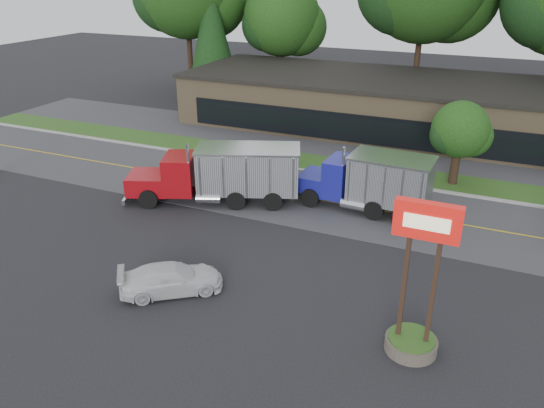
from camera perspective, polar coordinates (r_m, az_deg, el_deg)
The scene contains 14 objects.
ground at distance 25.81m, azimuth -7.88°, elevation -5.95°, with size 140.00×140.00×0.00m, color #2C2C30.
road at distance 32.94m, azimuth 0.18°, elevation 1.28°, with size 60.00×8.00×0.02m, color #49494E.
center_line at distance 32.94m, azimuth 0.18°, elevation 1.28°, with size 60.00×0.12×0.01m, color gold.
curb at distance 36.55m, azimuth 2.81°, elevation 3.65°, with size 60.00×0.30×0.12m, color #9E9E99.
grass_verge at distance 38.13m, azimuth 3.79°, elevation 4.53°, with size 60.00×3.40×0.03m, color #2C5A1F.
far_parking at distance 42.62m, azimuth 6.14°, elevation 6.61°, with size 60.00×7.00×0.02m, color #49494E.
strip_mall at distance 47.17m, azimuth 10.90°, elevation 10.59°, with size 32.00×12.00×4.00m, color #897254.
bilo_sign at distance 19.66m, azimuth 15.25°, elevation -10.35°, with size 2.20×1.90×5.95m.
tree_far_b at distance 57.49m, azimuth 1.22°, elevation 19.08°, with size 8.32×7.84×11.88m.
evergreen_left at distance 56.63m, azimuth -6.50°, elevation 17.89°, with size 5.31×5.31×12.06m.
tree_verge at distance 35.19m, azimuth 19.66°, elevation 7.28°, with size 3.77×3.55×5.38m.
dump_truck_red at distance 31.13m, azimuth -5.13°, elevation 3.36°, with size 10.28×5.96×3.36m.
dump_truck_blue at distance 30.40m, azimuth 10.65°, elevation 2.48°, with size 7.74×3.00×3.36m.
rally_car at distance 23.36m, azimuth -10.79°, elevation -7.89°, with size 1.78×4.38×1.27m, color silver.
Camera 1 is at (12.09, -18.76, 12.97)m, focal length 35.00 mm.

